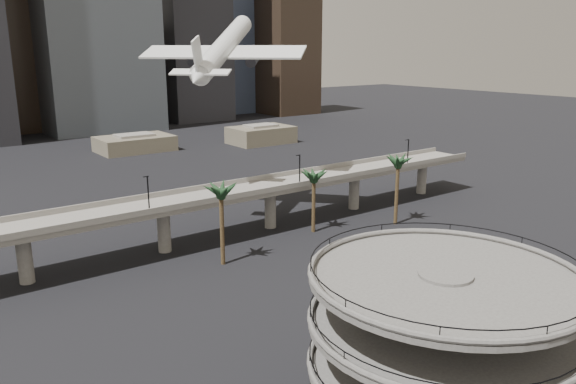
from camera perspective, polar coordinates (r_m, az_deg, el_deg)
ground at (r=66.08m, az=19.12°, el=-17.18°), size 700.00×700.00×0.00m
parking_ramp at (r=49.90m, az=15.21°, el=-14.80°), size 22.20×22.20×17.35m
overpass at (r=101.23m, az=-6.94°, el=-0.79°), size 130.00×9.30×14.70m
palm_trees at (r=99.72m, az=2.99°, el=1.49°), size 42.40×10.40×14.00m
low_buildings at (r=183.51m, az=-18.78°, el=4.00°), size 135.00×27.50×6.80m
skyline at (r=255.38m, az=-23.33°, el=16.27°), size 269.00×86.00×127.92m
airborne_jet at (r=113.32m, az=-6.57°, el=14.31°), size 29.44×28.26×15.26m
car_a at (r=75.10m, az=11.45°, el=-11.99°), size 4.44×2.58×1.42m
car_b at (r=79.72m, az=10.36°, el=-10.35°), size 4.21×3.05×1.32m
car_c at (r=85.42m, az=21.42°, el=-9.40°), size 4.93×2.47×1.37m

